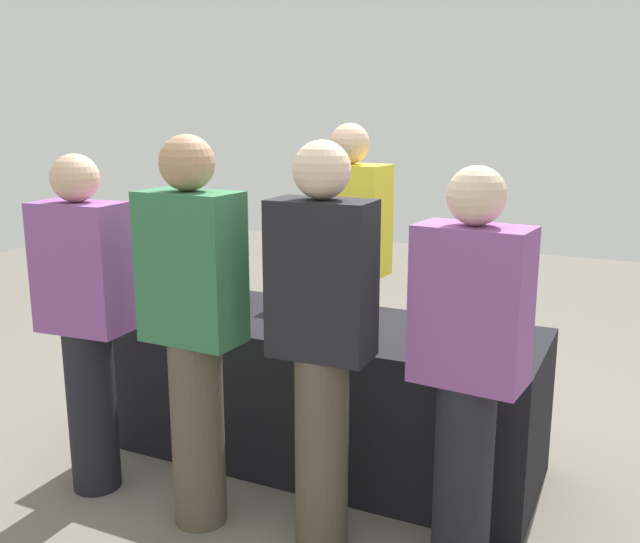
{
  "coord_description": "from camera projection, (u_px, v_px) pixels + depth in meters",
  "views": [
    {
      "loc": [
        1.44,
        -3.01,
        1.73
      ],
      "look_at": [
        0.0,
        0.0,
        0.98
      ],
      "focal_mm": 39.73,
      "sensor_mm": 36.0,
      "label": 1
    }
  ],
  "objects": [
    {
      "name": "ground_plane",
      "position": [
        320.0,
        457.0,
        3.63
      ],
      "size": [
        12.0,
        12.0,
        0.0
      ],
      "primitive_type": "plane",
      "color": "slate"
    },
    {
      "name": "tasting_table",
      "position": [
        320.0,
        390.0,
        3.55
      ],
      "size": [
        2.15,
        0.75,
        0.73
      ],
      "primitive_type": "cube",
      "color": "black",
      "rests_on": "ground_plane"
    },
    {
      "name": "wine_bottle_0",
      "position": [
        189.0,
        278.0,
        3.88
      ],
      "size": [
        0.08,
        0.08,
        0.32
      ],
      "color": "black",
      "rests_on": "tasting_table"
    },
    {
      "name": "wine_bottle_1",
      "position": [
        220.0,
        279.0,
        3.83
      ],
      "size": [
        0.08,
        0.08,
        0.33
      ],
      "color": "black",
      "rests_on": "tasting_table"
    },
    {
      "name": "wine_bottle_2",
      "position": [
        242.0,
        282.0,
        3.8
      ],
      "size": [
        0.07,
        0.07,
        0.3
      ],
      "color": "black",
      "rests_on": "tasting_table"
    },
    {
      "name": "wine_bottle_3",
      "position": [
        309.0,
        292.0,
        3.57
      ],
      "size": [
        0.07,
        0.07,
        0.32
      ],
      "color": "black",
      "rests_on": "tasting_table"
    },
    {
      "name": "wine_bottle_4",
      "position": [
        339.0,
        291.0,
        3.61
      ],
      "size": [
        0.07,
        0.07,
        0.31
      ],
      "color": "black",
      "rests_on": "tasting_table"
    },
    {
      "name": "wine_bottle_5",
      "position": [
        356.0,
        294.0,
        3.56
      ],
      "size": [
        0.07,
        0.07,
        0.3
      ],
      "color": "black",
      "rests_on": "tasting_table"
    },
    {
      "name": "wine_bottle_6",
      "position": [
        439.0,
        310.0,
        3.27
      ],
      "size": [
        0.07,
        0.07,
        0.31
      ],
      "color": "black",
      "rests_on": "tasting_table"
    },
    {
      "name": "wine_glass_0",
      "position": [
        232.0,
        302.0,
        3.48
      ],
      "size": [
        0.07,
        0.07,
        0.13
      ],
      "color": "silver",
      "rests_on": "tasting_table"
    },
    {
      "name": "wine_glass_1",
      "position": [
        292.0,
        306.0,
        3.39
      ],
      "size": [
        0.06,
        0.06,
        0.13
      ],
      "color": "silver",
      "rests_on": "tasting_table"
    },
    {
      "name": "wine_glass_2",
      "position": [
        336.0,
        310.0,
        3.32
      ],
      "size": [
        0.08,
        0.08,
        0.14
      ],
      "color": "silver",
      "rests_on": "tasting_table"
    },
    {
      "name": "wine_glass_3",
      "position": [
        421.0,
        323.0,
        3.11
      ],
      "size": [
        0.07,
        0.07,
        0.13
      ],
      "color": "silver",
      "rests_on": "tasting_table"
    },
    {
      "name": "wine_glass_4",
      "position": [
        466.0,
        330.0,
        2.99
      ],
      "size": [
        0.08,
        0.08,
        0.14
      ],
      "color": "silver",
      "rests_on": "tasting_table"
    },
    {
      "name": "server_pouring",
      "position": [
        349.0,
        261.0,
        4.05
      ],
      "size": [
        0.46,
        0.28,
        1.67
      ],
      "rotation": [
        0.0,
        0.0,
        3.06
      ],
      "color": "black",
      "rests_on": "ground_plane"
    },
    {
      "name": "guest_0",
      "position": [
        85.0,
        316.0,
        3.17
      ],
      "size": [
        0.42,
        0.25,
        1.56
      ],
      "rotation": [
        0.0,
        0.0,
        0.07
      ],
      "color": "black",
      "rests_on": "ground_plane"
    },
    {
      "name": "guest_1",
      "position": [
        193.0,
        323.0,
        2.88
      ],
      "size": [
        0.41,
        0.24,
        1.65
      ],
      "rotation": [
        0.0,
        0.0,
        -0.03
      ],
      "color": "brown",
      "rests_on": "ground_plane"
    },
    {
      "name": "guest_2",
      "position": [
        322.0,
        336.0,
        2.73
      ],
      "size": [
        0.4,
        0.23,
        1.63
      ],
      "rotation": [
        0.0,
        0.0,
        0.03
      ],
      "color": "brown",
      "rests_on": "ground_plane"
    },
    {
      "name": "guest_3",
      "position": [
        468.0,
        365.0,
        2.56
      ],
      "size": [
        0.42,
        0.26,
        1.55
      ],
      "rotation": [
        0.0,
        0.0,
        -0.1
      ],
      "color": "black",
      "rests_on": "ground_plane"
    }
  ]
}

